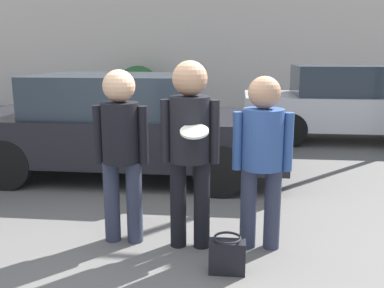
% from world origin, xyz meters
% --- Properties ---
extents(ground_plane, '(56.00, 56.00, 0.00)m').
position_xyz_m(ground_plane, '(0.00, 0.00, 0.00)').
color(ground_plane, '#5B5956').
extents(storefront_building, '(24.00, 0.22, 3.95)m').
position_xyz_m(storefront_building, '(0.00, 10.20, 2.00)').
color(storefront_building, beige).
rests_on(storefront_building, ground).
extents(person_left, '(0.51, 0.34, 1.64)m').
position_xyz_m(person_left, '(-0.44, 0.24, 0.97)').
color(person_left, '#2D3347').
rests_on(person_left, ground).
extents(person_middle_with_frisbee, '(0.53, 0.55, 1.73)m').
position_xyz_m(person_middle_with_frisbee, '(0.21, 0.19, 1.04)').
color(person_middle_with_frisbee, black).
rests_on(person_middle_with_frisbee, ground).
extents(person_right, '(0.54, 0.37, 1.60)m').
position_xyz_m(person_right, '(0.86, 0.24, 0.94)').
color(person_right, '#2D3347').
rests_on(person_right, ground).
extents(parked_car_near, '(4.53, 1.88, 1.48)m').
position_xyz_m(parked_car_near, '(-1.01, 2.48, 0.75)').
color(parked_car_near, black).
rests_on(parked_car_near, ground).
extents(parked_car_far, '(4.52, 1.80, 1.52)m').
position_xyz_m(parked_car_far, '(3.01, 5.49, 0.76)').
color(parked_car_far, silver).
rests_on(parked_car_far, ground).
extents(shrub, '(1.37, 1.37, 1.37)m').
position_xyz_m(shrub, '(-2.43, 9.33, 0.68)').
color(shrub, '#285B2D').
rests_on(shrub, ground).
extents(handbag, '(0.30, 0.23, 0.32)m').
position_xyz_m(handbag, '(0.57, -0.27, 0.15)').
color(handbag, black).
rests_on(handbag, ground).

